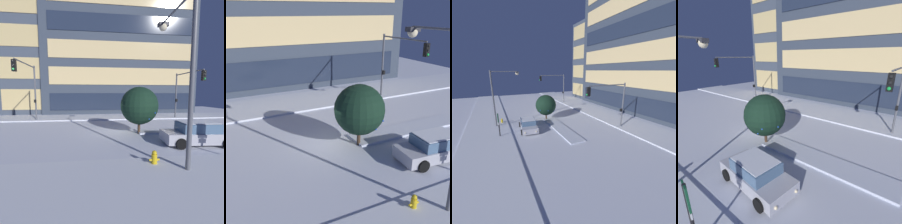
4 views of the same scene
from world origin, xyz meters
The scene contains 12 objects.
ground centered at (0.00, 0.00, 0.00)m, with size 52.00×52.00×0.00m, color silver.
curb_strip_near centered at (0.00, -8.97, 0.07)m, with size 52.00×5.20×0.14m, color silver.
curb_strip_far centered at (0.00, 8.97, 0.07)m, with size 52.00×5.20×0.14m, color silver.
median_strip centered at (5.92, -0.34, 0.07)m, with size 9.00×1.80×0.14m, color silver.
office_tower_main centered at (2.72, 19.51, 12.02)m, with size 25.31×13.23×24.04m.
office_tower_secondary centered at (-10.77, 19.39, 9.46)m, with size 11.17×11.99×18.92m.
car_near centered at (4.33, -4.22, 0.71)m, with size 4.55×2.35×1.49m.
traffic_light_corner_far_right centered at (8.77, 4.87, 4.13)m, with size 0.32×5.80×5.88m.
traffic_light_corner_far_left centered at (-8.99, 4.97, 4.52)m, with size 0.32×5.81×6.51m.
street_lamp_arched centered at (1.55, -6.87, 4.87)m, with size 0.56×3.51×7.38m.
fire_hydrant centered at (0.36, -7.10, 0.36)m, with size 0.48×0.26×0.74m.
decorated_tree_median centered at (1.46, -0.81, 2.31)m, with size 3.06×3.06×3.84m.
Camera 1 is at (-2.48, -14.24, 3.31)m, focal length 27.36 mm.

